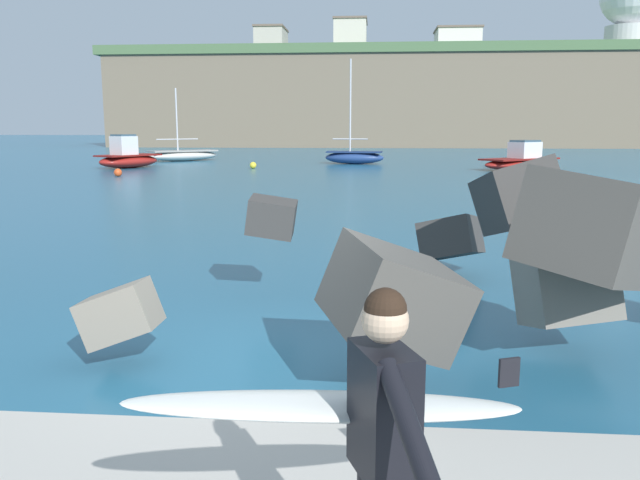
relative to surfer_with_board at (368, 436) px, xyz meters
name	(u,v)px	position (x,y,z in m)	size (l,w,h in m)	color
ground_plane	(257,368)	(-1.28, 4.02, -1.28)	(400.00, 400.00, 0.00)	#235B7A
surfer_with_board	(368,436)	(0.00, 0.00, 0.00)	(2.08, 1.44, 1.78)	black
boat_near_left	(521,161)	(9.35, 39.12, -0.70)	(6.10, 5.59, 1.87)	maroon
boat_near_centre	(183,155)	(-15.21, 47.52, -0.80)	(5.63, 5.27, 5.68)	beige
boat_mid_left	(354,157)	(-1.43, 44.45, -0.73)	(4.49, 2.19, 7.51)	navy
boat_mid_right	(128,158)	(-16.29, 38.66, -0.59)	(4.04, 4.93, 2.21)	maroon
mooring_buoy_inner	(118,173)	(-14.03, 31.37, -1.06)	(0.44, 0.44, 0.44)	#E54C1E
mooring_buoy_middle	(253,165)	(-7.86, 38.60, -1.06)	(0.44, 0.44, 0.44)	yellow
headland_bluff	(426,101)	(7.64, 96.45, 5.30)	(88.27, 32.96, 13.11)	#756651
radar_dome	(631,2)	(33.67, 89.23, 17.70)	(7.87, 7.87, 10.72)	silver
station_building_west	(271,43)	(-16.24, 99.65, 14.24)	(4.59, 7.36, 4.78)	#B2ADA3
station_building_central	(350,41)	(-4.01, 103.36, 15.01)	(5.28, 7.96, 6.33)	beige
station_building_east	(457,45)	(13.02, 104.64, 14.34)	(7.08, 7.75, 4.99)	silver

